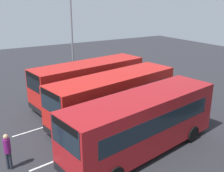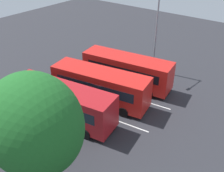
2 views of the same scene
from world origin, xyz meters
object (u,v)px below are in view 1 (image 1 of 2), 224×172
bus_far_left (89,81)px  bus_center_left (114,96)px  street_lamp (73,33)px  bus_center_right (142,122)px  pedestrian (7,149)px

bus_far_left → bus_center_left: (0.20, 3.95, 0.00)m
bus_far_left → street_lamp: bearing=-106.2°
bus_far_left → bus_center_right: 7.91m
bus_far_left → street_lamp: size_ratio=1.09×
bus_center_right → pedestrian: bearing=-26.3°
pedestrian → street_lamp: bearing=1.2°
pedestrian → bus_center_right: bearing=-68.4°
bus_far_left → bus_center_right: (0.90, 7.86, 0.00)m
bus_center_left → street_lamp: 8.76m
pedestrian → street_lamp: (-7.75, -10.09, 3.80)m
bus_center_left → pedestrian: bus_center_left is taller
bus_far_left → street_lamp: (-0.57, -4.17, 3.20)m
bus_center_left → pedestrian: 7.28m
street_lamp → bus_center_left: bearing=1.5°
bus_far_left → pedestrian: bearing=31.1°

